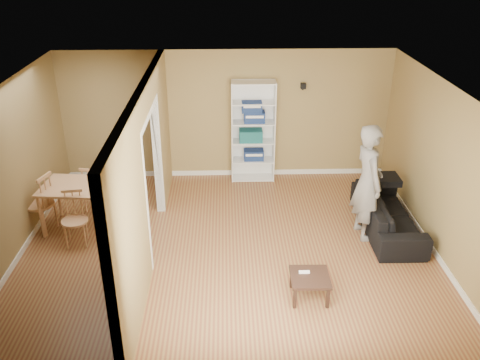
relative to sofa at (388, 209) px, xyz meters
name	(u,v)px	position (x,y,z in m)	size (l,w,h in m)	color
room_shell	(227,174)	(-2.70, -0.47, 0.91)	(6.50, 6.50, 6.50)	olive
partition	(147,175)	(-3.90, -0.47, 0.91)	(0.22, 5.50, 2.60)	olive
wall_speaker	(303,86)	(-1.20, 2.22, 1.51)	(0.10, 0.10, 0.10)	black
sofa	(388,209)	(0.00, 0.00, 0.00)	(0.88, 2.05, 0.78)	black
person	(369,173)	(-0.45, -0.14, 0.75)	(0.65, 0.83, 2.28)	slate
bookshelf	(253,131)	(-2.17, 2.13, 0.63)	(0.86, 0.37, 2.03)	white
paper_box_navy_a	(254,155)	(-2.15, 2.08, 0.14)	(0.40, 0.26, 0.20)	navy
paper_box_teal	(251,135)	(-2.21, 2.08, 0.55)	(0.46, 0.30, 0.23)	#117D6F
paper_box_navy_b	(254,117)	(-2.15, 2.08, 0.94)	(0.41, 0.27, 0.21)	navy
paper_box_navy_c	(252,107)	(-2.20, 2.08, 1.14)	(0.39, 0.25, 0.20)	navy
coffee_table	(310,279)	(-1.59, -1.76, -0.09)	(0.53, 0.53, 0.35)	black
game_controller	(304,272)	(-1.66, -1.68, -0.02)	(0.15, 0.04, 0.03)	white
dining_table	(81,190)	(-5.13, 0.23, 0.32)	(1.27, 0.85, 0.79)	tan
chair_left	(39,203)	(-5.83, 0.16, 0.13)	(0.48, 0.48, 1.04)	tan
chair_near	(74,219)	(-5.14, -0.30, 0.07)	(0.42, 0.42, 0.91)	tan
chair_far	(94,187)	(-5.09, 0.86, 0.05)	(0.41, 0.41, 0.89)	tan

